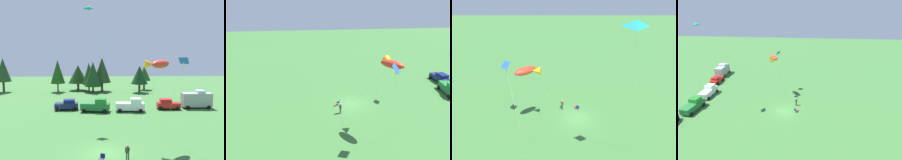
{
  "view_description": "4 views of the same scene",
  "coord_description": "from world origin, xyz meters",
  "views": [
    {
      "loc": [
        -0.02,
        -26.6,
        10.88
      ],
      "look_at": [
        0.92,
        -0.28,
        7.82
      ],
      "focal_mm": 42.0,
      "sensor_mm": 36.0,
      "label": 1
    },
    {
      "loc": [
        24.47,
        -5.25,
        15.88
      ],
      "look_at": [
        1.2,
        -2.44,
        5.11
      ],
      "focal_mm": 28.0,
      "sensor_mm": 36.0,
      "label": 2
    },
    {
      "loc": [
        1.99,
        26.48,
        20.03
      ],
      "look_at": [
        2.05,
        -0.09,
        6.37
      ],
      "focal_mm": 35.0,
      "sensor_mm": 36.0,
      "label": 3
    },
    {
      "loc": [
        -29.7,
        -3.92,
        20.32
      ],
      "look_at": [
        3.82,
        -0.77,
        5.29
      ],
      "focal_mm": 28.0,
      "sensor_mm": 36.0,
      "label": 4
    }
  ],
  "objects": [
    {
      "name": "ground_plane",
      "position": [
        0.0,
        0.0,
        0.0
      ],
      "size": [
        160.0,
        160.0,
        0.0
      ],
      "primitive_type": "plane",
      "color": "#3A6F34"
    },
    {
      "name": "kite_diamond_blue",
      "position": [
        9.04,
        2.48,
        9.44
      ],
      "size": [
        2.25,
        2.98,
        10.06
      ],
      "color": "blue",
      "rests_on": "ground"
    },
    {
      "name": "person_kite_flyer",
      "position": [
        2.37,
        -2.22,
        1.02
      ],
      "size": [
        0.5,
        0.49,
        1.74
      ],
      "rotation": [
        0.0,
        0.0,
        4.13
      ],
      "color": "#3A463E",
      "rests_on": "ground"
    },
    {
      "name": "backpack_on_grass",
      "position": [
        0.29,
        -2.79,
        0.11
      ],
      "size": [
        0.38,
        0.38,
        0.22
      ],
      "primitive_type": "cube",
      "rotation": [
        0.0,
        0.0,
        2.4
      ],
      "color": "red",
      "rests_on": "ground"
    },
    {
      "name": "kite_large_fish",
      "position": [
        6.29,
        3.1,
        9.24
      ],
      "size": [
        5.5,
        6.78,
        9.74
      ],
      "color": "red",
      "rests_on": "ground"
    },
    {
      "name": "car_navy_hatch",
      "position": [
        -6.5,
        20.29,
        0.95
      ],
      "size": [
        4.35,
        2.55,
        1.89
      ],
      "rotation": [
        0.0,
        0.0,
        0.1
      ],
      "color": "navy",
      "rests_on": "ground"
    },
    {
      "name": "folding_chair",
      "position": [
        -0.09,
        -2.2,
        0.49
      ],
      "size": [
        0.6,
        0.6,
        0.82
      ],
      "rotation": [
        0.0,
        0.0,
        4.41
      ],
      "color": "navy",
      "rests_on": "ground"
    }
  ]
}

